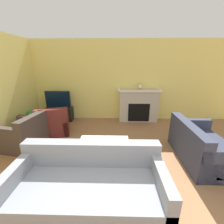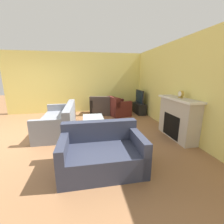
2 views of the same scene
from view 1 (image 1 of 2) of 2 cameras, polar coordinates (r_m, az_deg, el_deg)
name	(u,v)px [view 1 (image 1 of 2)]	position (r m, az deg, el deg)	size (l,w,h in m)	color
wall_back	(113,81)	(5.27, 0.25, 11.57)	(8.40, 0.06, 2.70)	#EADB72
fireplace	(138,105)	(5.27, 10.02, 2.79)	(1.43, 0.43, 1.12)	#BCB2A3
tv_stand	(60,114)	(5.61, -19.30, -0.75)	(0.91, 0.35, 0.47)	black
tv	(58,100)	(5.46, -19.91, 4.49)	(0.85, 0.06, 0.59)	#232328
couch_sectional	(89,186)	(2.47, -8.70, -26.06)	(2.15, 0.98, 0.82)	gray
couch_loveseat	(201,147)	(3.76, 30.84, -11.45)	(0.96, 1.48, 0.82)	#33384C
armchair_by_window	(25,135)	(4.25, -30.35, -7.72)	(0.94, 0.99, 0.82)	#3D332D
armchair_accent	(54,124)	(4.65, -21.31, -4.14)	(1.00, 0.96, 0.82)	#5B231E
coffee_table	(104,144)	(3.23, -3.17, -12.09)	(1.07, 0.64, 0.39)	#333338
potted_plant	(34,119)	(5.03, -27.67, -2.26)	(0.41, 0.41, 0.67)	beige
mantel_clock	(140,86)	(5.14, 10.65, 9.61)	(0.17, 0.07, 0.20)	#B79338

